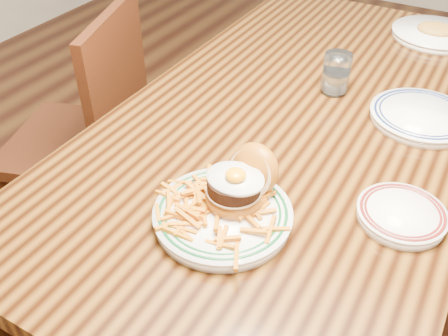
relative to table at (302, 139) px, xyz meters
The scene contains 8 objects.
floor 0.66m from the table, ahead, with size 6.00×6.00×0.00m, color black.
table is the anchor object (origin of this frame).
chair_left 0.73m from the table, behind, with size 0.53×0.53×0.90m.
main_plate 0.45m from the table, 87.59° to the right, with size 0.26×0.28×0.13m.
side_plate 0.43m from the table, 41.86° to the right, with size 0.17×0.17×0.03m.
rear_plate 0.30m from the table, 19.54° to the left, with size 0.25×0.25×0.03m.
water_glass 0.19m from the table, 77.37° to the left, with size 0.07×0.07×0.11m.
far_plate 0.65m from the table, 72.62° to the left, with size 0.27×0.27×0.05m.
Camera 1 is at (0.35, -1.03, 1.42)m, focal length 40.00 mm.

